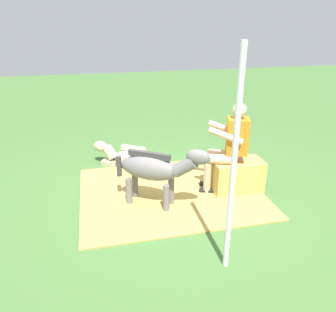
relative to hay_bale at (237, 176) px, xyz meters
name	(u,v)px	position (x,y,z in m)	size (l,w,h in m)	color
ground_plane	(174,196)	(0.97, -0.06, -0.25)	(24.00, 24.00, 0.00)	#426B33
hay_patch	(171,192)	(0.99, -0.16, -0.24)	(2.67, 2.17, 0.02)	tan
hay_bale	(237,176)	(0.00, 0.00, 0.00)	(0.76, 0.40, 0.50)	tan
person_seated	(229,144)	(0.16, -0.04, 0.52)	(0.72, 0.55, 1.38)	#D8AD8C
pony_standing	(155,169)	(1.28, 0.14, 0.32)	(1.18, 0.89, 0.93)	slate
pony_lying	(133,159)	(1.43, -1.15, -0.06)	(1.25, 1.00, 0.42)	tan
soda_bottle	(248,168)	(-0.42, -0.48, -0.13)	(0.07, 0.07, 0.24)	#197233
tent_pole_left	(233,168)	(0.79, 1.51, 0.90)	(0.06, 0.06, 2.30)	silver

